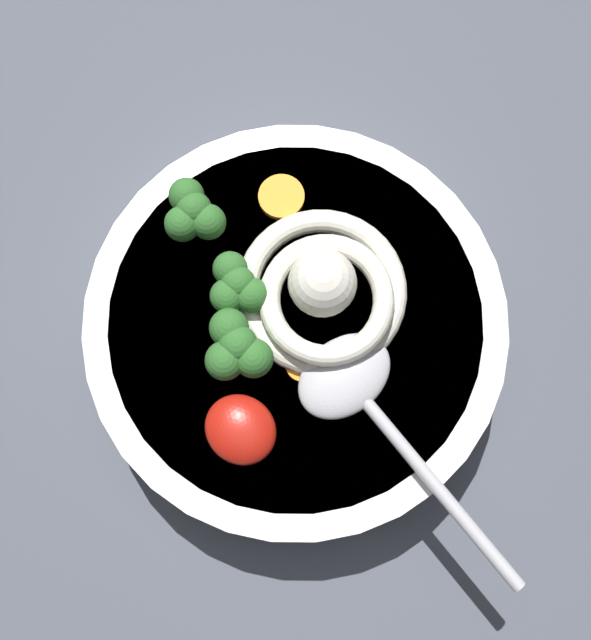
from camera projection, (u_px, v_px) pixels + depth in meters
The scene contains 10 objects.
table_slab at pixel (289, 370), 49.42cm from camera, with size 139.92×139.92×3.71cm, color #474C56.
soup_bowl at pixel (296, 329), 45.05cm from camera, with size 25.91×25.91×5.89cm.
noodle_pile at pixel (323, 291), 41.18cm from camera, with size 11.37×11.15×4.57cm.
soup_spoon at pixel (360, 394), 40.50cm from camera, with size 17.53×6.73×1.60cm.
chili_sauce_dollop at pixel (241, 430), 39.90cm from camera, with size 4.29×3.86×1.93cm, color #B2190F.
broccoli_floret_rear at pixel (193, 213), 41.53cm from camera, with size 4.22×3.63×3.33cm.
broccoli_floret_front at pixel (237, 286), 40.64cm from camera, with size 4.06×3.49×3.21cm.
broccoli_floret_near_spoon at pixel (236, 348), 39.64cm from camera, with size 4.50×3.87×3.55cm.
carrot_slice_far at pixel (281, 197), 43.72cm from camera, with size 2.91×2.91×0.47cm, color orange.
carrot_slice_right at pixel (304, 363), 41.44cm from camera, with size 2.19×2.19×0.51cm, color orange.
Camera 1 is at (4.96, -5.18, 50.88)cm, focal length 39.20 mm.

